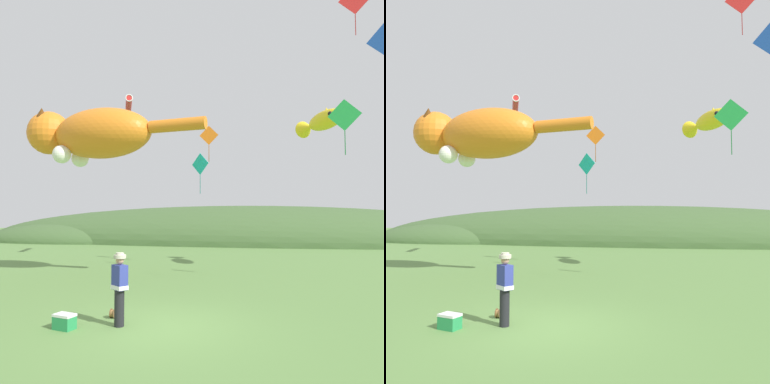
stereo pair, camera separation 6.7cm
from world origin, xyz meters
The scene contains 11 objects.
ground_plane centered at (0.00, 0.00, 0.00)m, with size 120.00×120.00×0.00m, color #5B8442.
distant_hill_ridge centered at (-1.24, 28.49, 0.00)m, with size 55.38×13.35×7.22m.
festival_attendant centered at (-1.01, -0.10, 0.95)m, with size 0.49×0.46×1.77m.
kite_spool centered at (-1.45, 0.57, 0.12)m, with size 0.12×0.24×0.24m.
picnic_cooler centered at (-2.20, -0.56, 0.18)m, with size 0.55×0.43×0.36m.
kite_giant_cat centered at (-5.17, 6.64, 6.31)m, with size 8.65×3.06×2.64m.
kite_fish_windsock centered at (5.18, 9.43, 7.10)m, with size 2.16×3.35×1.01m.
kite_tube_streamer centered at (-5.52, 12.30, 9.37)m, with size 1.40×2.74×0.44m.
kite_diamond_teal centered at (-0.49, 8.59, 5.10)m, with size 0.89×0.57×1.94m.
kite_diamond_orange centered at (-0.34, 10.44, 6.86)m, with size 1.02×0.10×1.92m.
kite_diamond_green centered at (5.46, 5.74, 6.41)m, with size 1.16×0.35×2.11m.
Camera 2 is at (2.56, -8.83, 2.70)m, focal length 35.00 mm.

